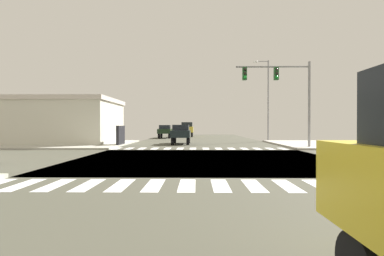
# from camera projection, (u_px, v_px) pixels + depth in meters

# --- Properties ---
(ground) EXTENTS (90.00, 90.00, 0.05)m
(ground) POSITION_uv_depth(u_px,v_px,m) (205.00, 159.00, 16.41)
(ground) COLOR #454438
(sidewalk_corner_ne) EXTENTS (12.00, 12.00, 0.14)m
(sidewalk_corner_ne) POSITION_uv_depth(u_px,v_px,m) (341.00, 144.00, 28.21)
(sidewalk_corner_ne) COLOR #B2ADA3
(sidewalk_corner_ne) RESTS_ON ground
(sidewalk_corner_nw) EXTENTS (12.00, 12.00, 0.14)m
(sidewalk_corner_nw) POSITION_uv_depth(u_px,v_px,m) (64.00, 144.00, 28.61)
(sidewalk_corner_nw) COLOR #B1AFA0
(sidewalk_corner_nw) RESTS_ON ground
(crosswalk_near) EXTENTS (13.50, 2.00, 0.01)m
(crosswalk_near) POSITION_uv_depth(u_px,v_px,m) (204.00, 185.00, 9.12)
(crosswalk_near) COLOR white
(crosswalk_near) RESTS_ON ground
(crosswalk_far) EXTENTS (13.50, 2.00, 0.01)m
(crosswalk_far) POSITION_uv_depth(u_px,v_px,m) (199.00, 149.00, 23.71)
(crosswalk_far) COLOR white
(crosswalk_far) RESTS_ON ground
(traffic_signal_mast) EXTENTS (5.91, 0.55, 6.87)m
(traffic_signal_mast) POSITION_uv_depth(u_px,v_px,m) (281.00, 85.00, 23.97)
(traffic_signal_mast) COLOR gray
(traffic_signal_mast) RESTS_ON ground
(street_lamp) EXTENTS (1.78, 0.32, 9.18)m
(street_lamp) POSITION_uv_depth(u_px,v_px,m) (266.00, 94.00, 34.37)
(street_lamp) COLOR gray
(street_lamp) RESTS_ON ground
(bank_building) EXTENTS (16.41, 8.61, 4.47)m
(bank_building) POSITION_uv_depth(u_px,v_px,m) (40.00, 121.00, 30.12)
(bank_building) COLOR beige
(bank_building) RESTS_ON ground
(suv_farside_1) EXTENTS (1.96, 4.60, 2.34)m
(suv_farside_1) POSITION_uv_depth(u_px,v_px,m) (187.00, 128.00, 48.95)
(suv_farside_1) COLOR black
(suv_farside_1) RESTS_ON ground
(sedan_queued_2) EXTENTS (1.80, 4.30, 1.88)m
(sedan_queued_2) POSITION_uv_depth(u_px,v_px,m) (165.00, 130.00, 43.69)
(sedan_queued_2) COLOR black
(sedan_queued_2) RESTS_ON ground
(sedan_inner_5) EXTENTS (1.80, 4.30, 1.88)m
(sedan_inner_5) POSITION_uv_depth(u_px,v_px,m) (181.00, 133.00, 29.77)
(sedan_inner_5) COLOR black
(sedan_inner_5) RESTS_ON ground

